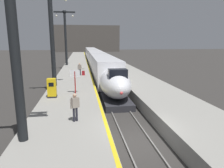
% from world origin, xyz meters
% --- Properties ---
extents(ground_plane, '(260.00, 260.00, 0.00)m').
position_xyz_m(ground_plane, '(0.00, 0.00, 0.00)').
color(ground_plane, '#33302D').
extents(platform_left, '(4.80, 110.00, 1.05)m').
position_xyz_m(platform_left, '(-4.05, 24.75, 0.53)').
color(platform_left, gray).
rests_on(platform_left, ground).
extents(platform_right, '(4.80, 110.00, 1.05)m').
position_xyz_m(platform_right, '(4.05, 24.75, 0.53)').
color(platform_right, gray).
rests_on(platform_right, ground).
extents(platform_left_safety_stripe, '(0.20, 107.80, 0.01)m').
position_xyz_m(platform_left_safety_stripe, '(-1.77, 24.75, 1.05)').
color(platform_left_safety_stripe, yellow).
rests_on(platform_left_safety_stripe, platform_left).
extents(rail_main_left, '(0.08, 110.00, 0.12)m').
position_xyz_m(rail_main_left, '(-0.75, 27.50, 0.06)').
color(rail_main_left, slate).
rests_on(rail_main_left, ground).
extents(rail_main_right, '(0.08, 110.00, 0.12)m').
position_xyz_m(rail_main_right, '(0.75, 27.50, 0.06)').
color(rail_main_right, slate).
rests_on(rail_main_right, ground).
extents(highspeed_train_main, '(2.92, 56.44, 3.60)m').
position_xyz_m(highspeed_train_main, '(0.00, 32.38, 1.96)').
color(highspeed_train_main, silver).
rests_on(highspeed_train_main, ground).
extents(station_column_near, '(4.00, 0.68, 9.99)m').
position_xyz_m(station_column_near, '(-5.85, -0.81, 7.11)').
color(station_column_near, black).
rests_on(station_column_near, platform_left).
extents(station_column_mid, '(4.00, 0.68, 9.62)m').
position_xyz_m(station_column_mid, '(-5.90, 11.35, 6.81)').
color(station_column_mid, black).
rests_on(station_column_mid, platform_left).
extents(station_column_far, '(4.00, 0.68, 10.24)m').
position_xyz_m(station_column_far, '(-5.90, 30.61, 7.13)').
color(station_column_far, black).
rests_on(station_column_far, platform_left).
extents(passenger_near_edge, '(0.52, 0.36, 1.69)m').
position_xyz_m(passenger_near_edge, '(-3.30, 17.86, 2.04)').
color(passenger_near_edge, '#23232D').
rests_on(passenger_near_edge, platform_left).
extents(passenger_mid_platform, '(0.53, 0.36, 1.69)m').
position_xyz_m(passenger_mid_platform, '(-3.49, 1.16, 2.04)').
color(passenger_mid_platform, '#23232D').
rests_on(passenger_mid_platform, platform_left).
extents(rolling_suitcase, '(0.40, 0.22, 0.98)m').
position_xyz_m(rolling_suitcase, '(-2.82, 17.73, 1.35)').
color(rolling_suitcase, maroon).
rests_on(rolling_suitcase, platform_left).
extents(ticket_machine_yellow, '(0.76, 0.62, 1.60)m').
position_xyz_m(ticket_machine_yellow, '(-5.55, 6.77, 1.79)').
color(ticket_machine_yellow, yellow).
rests_on(ticket_machine_yellow, platform_left).
extents(departure_info_board, '(0.90, 0.10, 2.12)m').
position_xyz_m(departure_info_board, '(-3.66, 7.85, 2.56)').
color(departure_info_board, maroon).
rests_on(departure_info_board, platform_left).
extents(terminus_back_wall, '(36.00, 2.00, 14.00)m').
position_xyz_m(terminus_back_wall, '(0.00, 102.00, 7.00)').
color(terminus_back_wall, '#4C4742').
rests_on(terminus_back_wall, ground).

